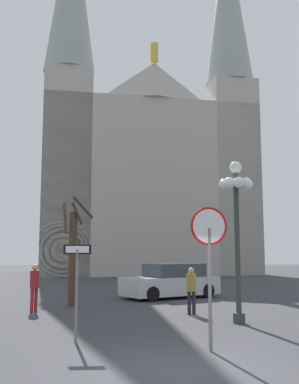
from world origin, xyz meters
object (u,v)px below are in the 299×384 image
(street_lamp, at_px, (236,205))
(parked_car_near_silver, at_px, (171,282))
(one_way_arrow_sign, at_px, (77,280))
(pedestrian_standing, at_px, (191,286))
(cathedral, at_px, (148,157))
(bare_tree, at_px, (73,254))
(pedestrian_walking, at_px, (34,283))
(stop_sign, at_px, (209,248))

(street_lamp, relative_size, parked_car_near_silver, 1.03)
(one_way_arrow_sign, distance_m, parked_car_near_silver, 10.43)
(pedestrian_standing, bearing_deg, parked_car_near_silver, 91.80)
(cathedral, distance_m, bare_tree, 25.77)
(parked_car_near_silver, bearing_deg, bare_tree, -143.78)
(pedestrian_walking, bearing_deg, parked_car_near_silver, 40.87)
(street_lamp, distance_m, parked_car_near_silver, 7.96)
(stop_sign, xyz_separation_m, pedestrian_standing, (0.36, 5.54, -1.27))
(parked_car_near_silver, bearing_deg, pedestrian_standing, -88.20)
(parked_car_near_silver, bearing_deg, pedestrian_walking, -139.13)
(pedestrian_walking, xyz_separation_m, pedestrian_standing, (5.46, -0.91, -0.06))
(one_way_arrow_sign, height_order, parked_car_near_silver, one_way_arrow_sign)
(pedestrian_walking, height_order, pedestrian_standing, pedestrian_walking)
(one_way_arrow_sign, relative_size, bare_tree, 0.54)
(street_lamp, distance_m, bare_tree, 7.12)
(pedestrian_walking, bearing_deg, stop_sign, -51.67)
(pedestrian_standing, bearing_deg, stop_sign, -93.76)
(stop_sign, relative_size, street_lamp, 0.64)
(one_way_arrow_sign, bearing_deg, pedestrian_standing, 52.52)
(bare_tree, bearing_deg, stop_sign, -63.69)
(bare_tree, xyz_separation_m, parked_car_near_silver, (4.14, 3.03, -1.30))
(parked_car_near_silver, distance_m, pedestrian_walking, 7.00)
(stop_sign, distance_m, parked_car_near_silver, 11.12)
(parked_car_near_silver, xyz_separation_m, pedestrian_walking, (-5.29, -4.57, 0.28))
(one_way_arrow_sign, xyz_separation_m, pedestrian_standing, (3.38, 4.41, -0.51))
(cathedral, height_order, parked_car_near_silver, cathedral)
(cathedral, height_order, bare_tree, cathedral)
(one_way_arrow_sign, xyz_separation_m, bare_tree, (-0.93, 6.86, 0.57))
(one_way_arrow_sign, xyz_separation_m, street_lamp, (4.54, 2.56, 2.07))
(bare_tree, distance_m, parked_car_near_silver, 5.29)
(bare_tree, distance_m, pedestrian_standing, 5.08)
(pedestrian_walking, bearing_deg, cathedral, 78.58)
(stop_sign, height_order, parked_car_near_silver, stop_sign)
(stop_sign, height_order, bare_tree, bare_tree)
(cathedral, bearing_deg, one_way_arrow_sign, -95.68)
(one_way_arrow_sign, height_order, bare_tree, bare_tree)
(pedestrian_standing, bearing_deg, street_lamp, -57.96)
(stop_sign, bearing_deg, street_lamp, 67.50)
(bare_tree, xyz_separation_m, pedestrian_walking, (-1.15, -1.54, -1.02))
(street_lamp, height_order, pedestrian_standing, street_lamp)
(one_way_arrow_sign, distance_m, pedestrian_standing, 5.58)
(bare_tree, bearing_deg, street_lamp, -38.17)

